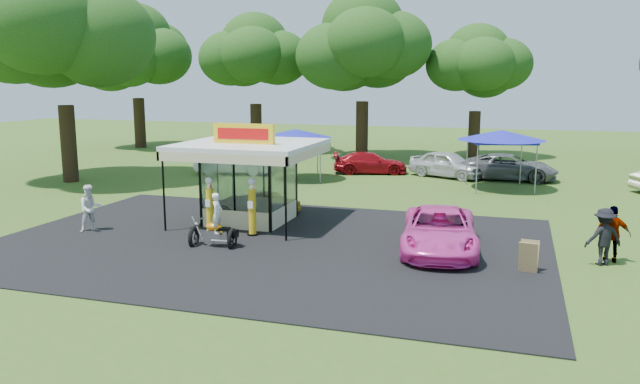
{
  "coord_description": "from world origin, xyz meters",
  "views": [
    {
      "loc": [
        8.53,
        -18.56,
        5.96
      ],
      "look_at": [
        1.38,
        4.0,
        1.65
      ],
      "focal_mm": 35.0,
      "sensor_mm": 36.0,
      "label": 1
    }
  ],
  "objects_px": {
    "spectator_east_a": "(604,237)",
    "bg_car_c": "(447,164)",
    "gas_station_kiosk": "(250,181)",
    "motorcycle": "(216,226)",
    "gas_pump_right": "(252,208)",
    "gas_pump_left": "(210,207)",
    "bg_car_a": "(234,162)",
    "a_frame_sign": "(528,257)",
    "bg_car_d": "(509,167)",
    "spectator_east_b": "(613,234)",
    "tent_east": "(501,136)",
    "bg_car_b": "(370,163)",
    "spectator_west": "(91,208)",
    "kiosk_car": "(270,201)",
    "tent_west": "(295,134)",
    "pink_sedan": "(439,231)"
  },
  "relations": [
    {
      "from": "a_frame_sign",
      "to": "bg_car_b",
      "type": "distance_m",
      "value": 21.01
    },
    {
      "from": "a_frame_sign",
      "to": "bg_car_d",
      "type": "bearing_deg",
      "value": 101.62
    },
    {
      "from": "bg_car_a",
      "to": "bg_car_d",
      "type": "height_order",
      "value": "bg_car_a"
    },
    {
      "from": "pink_sedan",
      "to": "bg_car_d",
      "type": "distance_m",
      "value": 17.3
    },
    {
      "from": "gas_pump_right",
      "to": "spectator_east_a",
      "type": "relative_size",
      "value": 1.21
    },
    {
      "from": "motorcycle",
      "to": "bg_car_b",
      "type": "bearing_deg",
      "value": 79.95
    },
    {
      "from": "bg_car_d",
      "to": "tent_west",
      "type": "distance_m",
      "value": 12.91
    },
    {
      "from": "gas_pump_left",
      "to": "tent_east",
      "type": "xyz_separation_m",
      "value": [
        10.42,
        13.69,
        1.86
      ]
    },
    {
      "from": "gas_pump_left",
      "to": "pink_sedan",
      "type": "xyz_separation_m",
      "value": [
        8.83,
        0.06,
        -0.32
      ]
    },
    {
      "from": "bg_car_a",
      "to": "bg_car_c",
      "type": "bearing_deg",
      "value": -90.68
    },
    {
      "from": "bg_car_d",
      "to": "a_frame_sign",
      "type": "bearing_deg",
      "value": -175.57
    },
    {
      "from": "gas_pump_right",
      "to": "bg_car_a",
      "type": "height_order",
      "value": "gas_pump_right"
    },
    {
      "from": "gas_pump_right",
      "to": "spectator_east_a",
      "type": "xyz_separation_m",
      "value": [
        12.35,
        -0.04,
        -0.15
      ]
    },
    {
      "from": "gas_station_kiosk",
      "to": "motorcycle",
      "type": "bearing_deg",
      "value": -83.69
    },
    {
      "from": "gas_pump_right",
      "to": "spectator_east_a",
      "type": "height_order",
      "value": "gas_pump_right"
    },
    {
      "from": "motorcycle",
      "to": "bg_car_c",
      "type": "distance_m",
      "value": 19.84
    },
    {
      "from": "gas_pump_left",
      "to": "tent_east",
      "type": "distance_m",
      "value": 17.3
    },
    {
      "from": "spectator_east_a",
      "to": "bg_car_c",
      "type": "height_order",
      "value": "spectator_east_a"
    },
    {
      "from": "motorcycle",
      "to": "spectator_east_b",
      "type": "bearing_deg",
      "value": 3.58
    },
    {
      "from": "a_frame_sign",
      "to": "tent_east",
      "type": "distance_m",
      "value": 15.49
    },
    {
      "from": "gas_station_kiosk",
      "to": "spectator_east_b",
      "type": "height_order",
      "value": "gas_station_kiosk"
    },
    {
      "from": "motorcycle",
      "to": "spectator_west",
      "type": "xyz_separation_m",
      "value": [
        -5.78,
        0.64,
        0.14
      ]
    },
    {
      "from": "gas_station_kiosk",
      "to": "kiosk_car",
      "type": "distance_m",
      "value": 2.56
    },
    {
      "from": "spectator_west",
      "to": "spectator_east_b",
      "type": "bearing_deg",
      "value": -46.7
    },
    {
      "from": "motorcycle",
      "to": "tent_east",
      "type": "bearing_deg",
      "value": 52.71
    },
    {
      "from": "gas_pump_left",
      "to": "bg_car_a",
      "type": "xyz_separation_m",
      "value": [
        -5.77,
        14.34,
        -0.27
      ]
    },
    {
      "from": "kiosk_car",
      "to": "tent_west",
      "type": "relative_size",
      "value": 0.65
    },
    {
      "from": "motorcycle",
      "to": "bg_car_c",
      "type": "xyz_separation_m",
      "value": [
        6.09,
        18.88,
        0.0
      ]
    },
    {
      "from": "bg_car_b",
      "to": "tent_west",
      "type": "relative_size",
      "value": 1.08
    },
    {
      "from": "pink_sedan",
      "to": "bg_car_d",
      "type": "bearing_deg",
      "value": 75.99
    },
    {
      "from": "gas_pump_right",
      "to": "bg_car_b",
      "type": "distance_m",
      "value": 17.12
    },
    {
      "from": "gas_pump_left",
      "to": "bg_car_a",
      "type": "distance_m",
      "value": 15.46
    },
    {
      "from": "a_frame_sign",
      "to": "spectator_west",
      "type": "height_order",
      "value": "spectator_west"
    },
    {
      "from": "spectator_east_a",
      "to": "tent_east",
      "type": "bearing_deg",
      "value": -98.87
    },
    {
      "from": "bg_car_a",
      "to": "bg_car_c",
      "type": "height_order",
      "value": "bg_car_c"
    },
    {
      "from": "gas_pump_left",
      "to": "spectator_west",
      "type": "height_order",
      "value": "gas_pump_left"
    },
    {
      "from": "tent_west",
      "to": "bg_car_c",
      "type": "bearing_deg",
      "value": 22.95
    },
    {
      "from": "bg_car_a",
      "to": "bg_car_c",
      "type": "xyz_separation_m",
      "value": [
        13.02,
        2.76,
        0.01
      ]
    },
    {
      "from": "gas_pump_left",
      "to": "kiosk_car",
      "type": "bearing_deg",
      "value": 81.05
    },
    {
      "from": "pink_sedan",
      "to": "tent_west",
      "type": "relative_size",
      "value": 1.26
    },
    {
      "from": "gas_pump_right",
      "to": "spectator_east_a",
      "type": "distance_m",
      "value": 12.35
    },
    {
      "from": "gas_station_kiosk",
      "to": "bg_car_d",
      "type": "distance_m",
      "value": 18.12
    },
    {
      "from": "a_frame_sign",
      "to": "spectator_east_b",
      "type": "relative_size",
      "value": 0.54
    },
    {
      "from": "gas_pump_right",
      "to": "pink_sedan",
      "type": "relative_size",
      "value": 0.42
    },
    {
      "from": "tent_west",
      "to": "tent_east",
      "type": "xyz_separation_m",
      "value": [
        11.74,
        0.21,
        0.2
      ]
    },
    {
      "from": "bg_car_b",
      "to": "gas_pump_left",
      "type": "bearing_deg",
      "value": 156.11
    },
    {
      "from": "kiosk_car",
      "to": "spectator_east_b",
      "type": "relative_size",
      "value": 1.5
    },
    {
      "from": "bg_car_a",
      "to": "bg_car_d",
      "type": "relative_size",
      "value": 0.88
    },
    {
      "from": "spectator_east_b",
      "to": "gas_station_kiosk",
      "type": "bearing_deg",
      "value": -3.37
    },
    {
      "from": "pink_sedan",
      "to": "spectator_east_b",
      "type": "bearing_deg",
      "value": -2.31
    }
  ]
}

